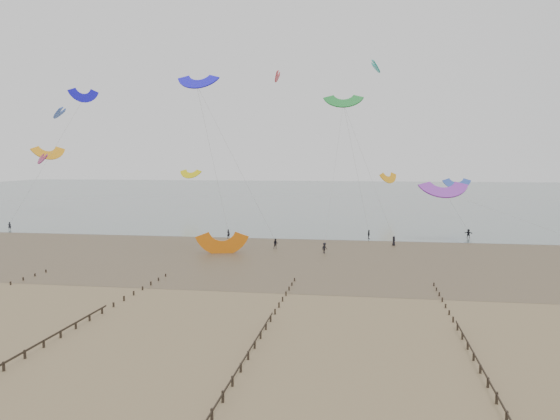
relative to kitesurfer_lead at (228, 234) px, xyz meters
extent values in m
plane|color=brown|center=(14.60, -49.20, -0.94)|extent=(500.00, 500.00, 0.00)
plane|color=#475654|center=(14.60, 150.80, -0.91)|extent=(500.00, 500.00, 0.00)
plane|color=#473A28|center=(14.60, -14.20, -0.92)|extent=(500.00, 500.00, 0.00)
ellipsoid|color=slate|center=(-3.40, -27.20, -0.93)|extent=(23.60, 14.36, 0.01)
ellipsoid|color=slate|center=(26.60, -11.20, -0.93)|extent=(33.64, 18.32, 0.01)
ellipsoid|color=slate|center=(-25.40, -9.20, -0.93)|extent=(26.95, 14.22, 0.01)
cube|color=black|center=(-17.40, -45.09, -0.72)|extent=(0.16, 0.16, 0.54)
cube|color=black|center=(-17.40, -42.46, -0.73)|extent=(0.16, 0.16, 0.51)
cube|color=black|center=(-17.40, -39.83, -0.75)|extent=(0.16, 0.16, 0.48)
cube|color=black|center=(-17.40, -37.20, -0.76)|extent=(0.16, 0.16, 0.45)
cube|color=black|center=(0.60, -71.41, -0.57)|extent=(0.16, 0.16, 0.83)
cube|color=black|center=(0.60, -68.77, -0.59)|extent=(0.16, 0.16, 0.80)
cube|color=black|center=(0.60, -66.14, -0.60)|extent=(0.16, 0.16, 0.77)
cube|color=black|center=(0.60, -63.51, -0.62)|extent=(0.16, 0.16, 0.74)
cube|color=black|center=(0.60, -60.88, -0.63)|extent=(0.16, 0.16, 0.71)
cube|color=black|center=(0.60, -58.25, -0.65)|extent=(0.16, 0.16, 0.68)
cube|color=black|center=(0.60, -55.62, -0.66)|extent=(0.16, 0.16, 0.65)
cube|color=black|center=(0.60, -52.98, -0.67)|extent=(0.16, 0.16, 0.62)
cube|color=black|center=(0.60, -50.35, -0.69)|extent=(0.16, 0.16, 0.59)
cube|color=black|center=(0.60, -47.72, -0.70)|extent=(0.16, 0.16, 0.57)
cube|color=black|center=(0.60, -45.09, -0.72)|extent=(0.16, 0.16, 0.54)
cube|color=black|center=(0.60, -42.46, -0.73)|extent=(0.16, 0.16, 0.51)
cube|color=black|center=(0.60, -39.83, -0.75)|extent=(0.16, 0.16, 0.48)
cube|color=black|center=(0.60, -37.20, -0.76)|extent=(0.16, 0.16, 0.45)
cube|color=black|center=(0.60, -70.95, -0.32)|extent=(0.06, 32.50, 0.18)
cube|color=black|center=(18.60, -76.67, -0.54)|extent=(0.16, 0.16, 0.88)
cube|color=black|center=(18.60, -74.04, -0.56)|extent=(0.16, 0.16, 0.86)
cube|color=black|center=(18.60, -71.41, -0.57)|extent=(0.16, 0.16, 0.83)
cube|color=black|center=(18.60, -68.77, -0.59)|extent=(0.16, 0.16, 0.80)
cube|color=black|center=(18.60, -66.14, -0.60)|extent=(0.16, 0.16, 0.77)
cube|color=black|center=(18.60, -63.51, -0.62)|extent=(0.16, 0.16, 0.74)
cube|color=black|center=(18.60, -60.88, -0.63)|extent=(0.16, 0.16, 0.71)
cube|color=black|center=(18.60, -58.25, -0.65)|extent=(0.16, 0.16, 0.68)
cube|color=black|center=(18.60, -55.62, -0.66)|extent=(0.16, 0.16, 0.65)
cube|color=black|center=(18.60, -52.98, -0.67)|extent=(0.16, 0.16, 0.62)
cube|color=black|center=(18.60, -50.35, -0.69)|extent=(0.16, 0.16, 0.59)
cube|color=black|center=(18.60, -47.72, -0.70)|extent=(0.16, 0.16, 0.57)
cube|color=black|center=(18.60, -45.09, -0.72)|extent=(0.16, 0.16, 0.54)
cube|color=black|center=(18.60, -42.46, -0.73)|extent=(0.16, 0.16, 0.51)
cube|color=black|center=(18.60, -39.83, -0.75)|extent=(0.16, 0.16, 0.48)
cube|color=black|center=(18.60, -37.20, -0.76)|extent=(0.16, 0.16, 0.45)
cube|color=black|center=(18.60, -70.95, -0.32)|extent=(0.06, 32.50, 0.18)
cube|color=black|center=(36.60, -74.04, -0.56)|extent=(0.16, 0.16, 0.86)
cube|color=black|center=(36.60, -71.41, -0.57)|extent=(0.16, 0.16, 0.83)
cube|color=black|center=(36.60, -68.77, -0.59)|extent=(0.16, 0.16, 0.80)
cube|color=black|center=(36.60, -66.14, -0.60)|extent=(0.16, 0.16, 0.77)
cube|color=black|center=(36.60, -63.51, -0.62)|extent=(0.16, 0.16, 0.74)
cube|color=black|center=(36.60, -60.88, -0.63)|extent=(0.16, 0.16, 0.71)
cube|color=black|center=(36.60, -58.25, -0.65)|extent=(0.16, 0.16, 0.68)
cube|color=black|center=(36.60, -55.62, -0.66)|extent=(0.16, 0.16, 0.65)
cube|color=black|center=(36.60, -52.98, -0.67)|extent=(0.16, 0.16, 0.62)
cube|color=black|center=(36.60, -50.35, -0.69)|extent=(0.16, 0.16, 0.59)
cube|color=black|center=(36.60, -47.72, -0.70)|extent=(0.16, 0.16, 0.57)
cube|color=black|center=(36.60, -45.09, -0.72)|extent=(0.16, 0.16, 0.54)
cube|color=black|center=(36.60, -42.46, -0.73)|extent=(0.16, 0.16, 0.51)
cube|color=black|center=(36.60, -39.83, -0.75)|extent=(0.16, 0.16, 0.48)
cube|color=black|center=(36.60, -37.20, -0.76)|extent=(0.16, 0.16, 0.45)
cube|color=black|center=(36.60, -70.95, -0.32)|extent=(0.06, 32.50, 0.18)
imported|color=black|center=(0.00, 0.00, 0.00)|extent=(0.80, 0.66, 1.87)
imported|color=black|center=(33.12, -4.45, -0.04)|extent=(0.71, 0.96, 1.79)
imported|color=black|center=(-53.17, 5.25, -0.02)|extent=(0.80, 0.77, 1.84)
imported|color=black|center=(20.89, -14.98, 0.00)|extent=(1.34, 1.36, 1.88)
imported|color=black|center=(28.52, 3.37, 0.01)|extent=(0.60, 1.16, 1.89)
imported|color=black|center=(11.73, -11.25, -0.02)|extent=(1.02, 0.87, 1.84)
imported|color=black|center=(48.89, 8.37, -0.01)|extent=(1.80, 1.00, 1.85)
camera|label=1|loc=(27.84, -108.04, 15.24)|focal=35.00mm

